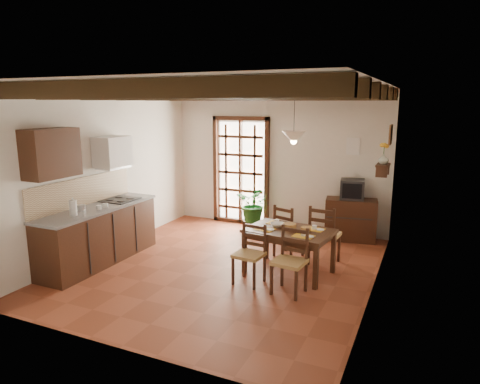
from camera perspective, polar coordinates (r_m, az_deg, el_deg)
The scene contains 25 objects.
ground_plane at distance 6.87m, azimuth -2.16°, elevation -9.99°, with size 5.00×5.00×0.00m, color brown.
room_shell at distance 6.42m, azimuth -2.28°, elevation 5.23°, with size 4.52×5.02×2.81m.
ceiling_beams at distance 6.38m, azimuth -2.35°, elevation 13.05°, with size 4.50×4.34×0.20m.
french_door at distance 9.04m, azimuth 0.10°, elevation 3.06°, with size 1.26×0.11×2.32m.
kitchen_counter at distance 7.31m, azimuth -18.28°, elevation -5.31°, with size 0.64×2.25×1.38m.
upper_cabinet at distance 6.65m, azimuth -23.87°, elevation 4.75°, with size 0.35×0.80×0.70m, color #341B10.
range_hood at distance 7.53m, azimuth -16.63°, elevation 5.09°, with size 0.38×0.60×0.54m.
counter_items at distance 7.26m, azimuth -18.05°, elevation -1.46°, with size 0.50×1.43×0.25m.
dining_table at distance 6.51m, azimuth 6.59°, elevation -5.72°, with size 1.36×0.97×0.69m.
chair_near_left at distance 6.22m, azimuth 1.25°, elevation -9.70°, with size 0.43×0.41×0.86m.
chair_near_right at distance 5.94m, azimuth 6.60°, elevation -10.69°, with size 0.46×0.44×0.90m.
chair_far_left at distance 7.29m, azimuth 6.44°, elevation -6.41°, with size 0.52×0.50×0.89m.
chair_far_right at distance 7.05m, azimuth 11.13°, elevation -7.00°, with size 0.48×0.46×0.97m.
table_setting at distance 6.50m, azimuth 6.60°, elevation -5.25°, with size 0.92×0.61×0.09m.
table_bowl at distance 6.61m, azimuth 5.01°, elevation -4.38°, with size 0.22×0.22×0.05m, color white.
sideboard at distance 8.32m, azimuth 14.53°, elevation -3.59°, with size 0.93×0.42×0.79m, color #341B10.
crt_tv at distance 8.19m, azimuth 14.74°, elevation 0.36°, with size 0.48×0.45×0.37m.
fuse_box at distance 8.34m, azimuth 14.86°, elevation 5.90°, with size 0.25×0.03×0.32m, color white.
plant_pot at distance 8.71m, azimuth 1.90°, elevation -4.47°, with size 0.35×0.35×0.22m, color maroon.
potted_plant at distance 8.60m, azimuth 1.92°, elevation -1.52°, with size 1.74×1.49×1.94m, color #144C19.
wall_shelf at distance 7.42m, azimuth 18.51°, elevation 3.14°, with size 0.20×0.42×0.20m.
shelf_vase at distance 7.40m, azimuth 18.58°, elevation 4.20°, with size 0.15×0.15×0.15m, color #B2BFB2.
shelf_flowers at distance 7.38m, azimuth 18.68°, elevation 5.80°, with size 0.14×0.14×0.36m.
framed_picture at distance 7.36m, azimuth 19.43°, elevation 7.24°, with size 0.03×0.32×0.32m.
pendant_lamp at distance 6.33m, azimuth 7.18°, elevation 7.43°, with size 0.36×0.36×0.84m.
Camera 1 is at (2.84, -5.71, 2.55)m, focal length 32.00 mm.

